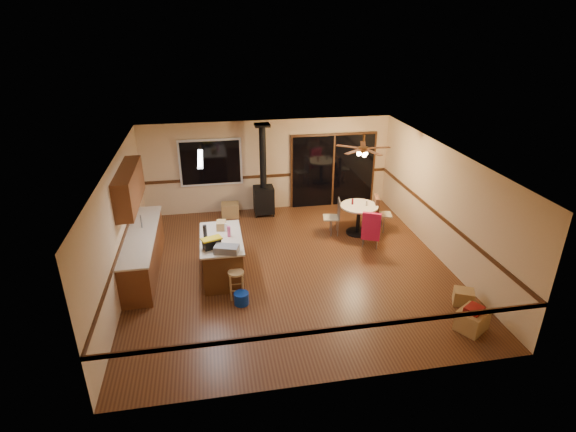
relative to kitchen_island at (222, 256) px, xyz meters
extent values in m
plane|color=#522C16|center=(1.50, 0.00, -0.45)|extent=(7.00, 7.00, 0.00)
plane|color=silver|center=(1.50, 0.00, 2.15)|extent=(7.00, 7.00, 0.00)
plane|color=#D0AF84|center=(1.50, 3.50, 0.85)|extent=(7.00, 0.00, 7.00)
plane|color=#D0AF84|center=(1.50, -3.50, 0.85)|extent=(7.00, 0.00, 7.00)
plane|color=#D0AF84|center=(-2.00, 0.00, 0.85)|extent=(0.00, 7.00, 7.00)
plane|color=#D0AF84|center=(5.00, 0.00, 0.85)|extent=(0.00, 7.00, 7.00)
cube|color=black|center=(-0.10, 3.45, 1.05)|extent=(1.72, 0.10, 1.32)
cube|color=black|center=(3.40, 3.45, 0.60)|extent=(2.52, 0.10, 2.10)
cube|color=brown|center=(-1.70, 0.50, -0.02)|extent=(0.60, 3.00, 0.86)
cube|color=beige|center=(-1.70, 0.50, 0.43)|extent=(0.64, 3.04, 0.04)
cube|color=brown|center=(-1.83, 0.70, 1.45)|extent=(0.35, 2.00, 0.80)
cube|color=#522E14|center=(0.00, 0.00, -0.02)|extent=(0.80, 1.60, 0.86)
cube|color=beige|center=(0.00, 0.00, 0.43)|extent=(0.88, 1.68, 0.04)
cube|color=black|center=(1.30, 3.05, 0.00)|extent=(0.55, 0.50, 0.75)
cylinder|color=black|center=(1.30, 3.05, 1.26)|extent=(0.18, 0.18, 1.77)
cylinder|color=brown|center=(3.55, 1.44, 1.80)|extent=(0.24, 0.24, 0.10)
cylinder|color=brown|center=(3.55, 1.44, 2.07)|extent=(0.05, 0.05, 0.16)
sphere|color=#FFD88C|center=(3.55, 1.44, 1.68)|extent=(0.16, 0.16, 0.16)
cube|color=white|center=(-0.30, 0.30, 2.11)|extent=(0.10, 1.20, 0.04)
cube|color=slate|center=(0.09, -0.68, 0.52)|extent=(0.53, 0.40, 0.15)
cube|color=black|center=(-0.19, -0.43, 0.54)|extent=(0.39, 0.29, 0.19)
cube|color=gold|center=(-0.19, -0.43, 0.65)|extent=(0.46, 0.34, 0.03)
cube|color=#A37E48|center=(0.03, 0.42, 0.54)|extent=(0.23, 0.29, 0.18)
cylinder|color=black|center=(-0.32, 0.06, 0.59)|extent=(0.09, 0.09, 0.29)
cylinder|color=#D84C8C|center=(0.18, 0.03, 0.56)|extent=(0.09, 0.09, 0.23)
cylinder|color=white|center=(0.12, 0.30, 0.54)|extent=(0.07, 0.07, 0.18)
cylinder|color=tan|center=(0.24, -0.92, -0.16)|extent=(0.42, 0.42, 0.59)
cylinder|color=#0B31A5|center=(0.31, -1.18, -0.33)|extent=(0.34, 0.34, 0.25)
cylinder|color=black|center=(3.55, 1.44, -0.43)|extent=(0.60, 0.60, 0.04)
cylinder|color=black|center=(3.55, 1.44, -0.06)|extent=(0.10, 0.10, 0.70)
cylinder|color=beige|center=(3.55, 1.44, 0.31)|extent=(0.96, 0.96, 0.04)
cylinder|color=#590C14|center=(3.40, 1.54, 0.40)|extent=(0.07, 0.07, 0.15)
cylinder|color=beige|center=(3.73, 1.39, 0.39)|extent=(0.07, 0.07, 0.13)
cube|color=tan|center=(2.85, 1.54, 0.00)|extent=(0.47, 0.47, 0.03)
cube|color=slate|center=(3.03, 1.51, 0.25)|extent=(0.10, 0.40, 0.50)
cube|color=tan|center=(3.65, 0.74, 0.00)|extent=(0.53, 0.53, 0.03)
cube|color=slate|center=(3.57, 0.57, 0.25)|extent=(0.38, 0.19, 0.50)
cube|color=#BC1535|center=(3.56, 0.55, 0.15)|extent=(0.44, 0.27, 0.70)
cube|color=tan|center=(4.25, 1.49, 0.00)|extent=(0.48, 0.48, 0.03)
cube|color=slate|center=(4.06, 1.54, 0.25)|extent=(0.12, 0.40, 0.50)
cube|color=#4F2E1E|center=(4.04, 1.54, 0.15)|extent=(0.20, 0.45, 0.70)
cube|color=#A37E48|center=(0.35, 3.10, -0.26)|extent=(0.51, 0.42, 0.39)
cube|color=#A37E48|center=(4.33, -2.70, -0.26)|extent=(0.67, 0.64, 0.39)
cube|color=#A37E48|center=(4.60, -1.94, -0.30)|extent=(0.48, 0.45, 0.30)
cube|color=maroon|center=(4.33, -2.70, -0.02)|extent=(0.41, 0.39, 0.08)
camera|label=1|loc=(-0.09, -8.60, 4.75)|focal=28.00mm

